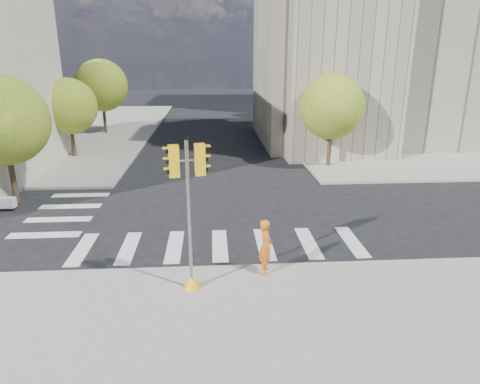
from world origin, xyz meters
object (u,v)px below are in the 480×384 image
at_px(lamp_far, 290,82).
at_px(photographer, 266,246).
at_px(lamp_near, 324,93).
at_px(traffic_signal, 190,227).

bearing_deg(lamp_far, photographer, -101.43).
xyz_separation_m(lamp_near, lamp_far, (0.00, 14.00, 0.00)).
bearing_deg(traffic_signal, lamp_far, 63.51).
height_order(traffic_signal, photographer, traffic_signal).
xyz_separation_m(traffic_signal, photographer, (2.48, 0.89, -1.13)).
distance_m(lamp_near, traffic_signal, 21.62).
bearing_deg(photographer, lamp_far, -15.91).
xyz_separation_m(lamp_far, traffic_signal, (-9.06, -33.49, -2.33)).
height_order(lamp_far, traffic_signal, lamp_far).
xyz_separation_m(lamp_far, photographer, (-6.59, -32.60, -3.46)).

